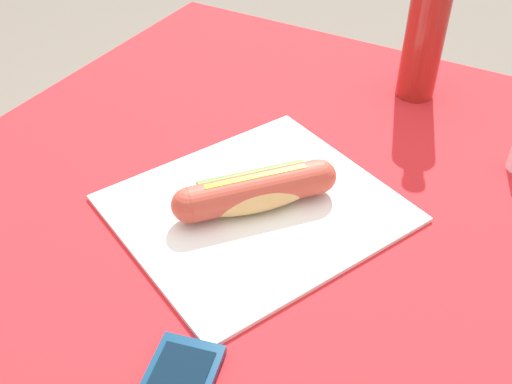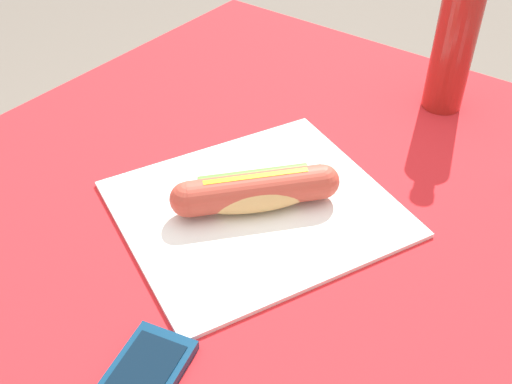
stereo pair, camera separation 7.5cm
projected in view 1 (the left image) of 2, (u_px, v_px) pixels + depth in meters
name	position (u px, v px, depth m)	size (l,w,h in m)	color
dining_table	(208.00, 308.00, 0.81)	(1.20, 0.85, 0.75)	brown
paper_wrapper	(256.00, 208.00, 0.76)	(0.33, 0.29, 0.01)	silver
hot_dog	(256.00, 191.00, 0.75)	(0.17, 0.16, 0.05)	tan
soda_bottle	(426.00, 28.00, 0.92)	(0.06, 0.06, 0.26)	maroon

